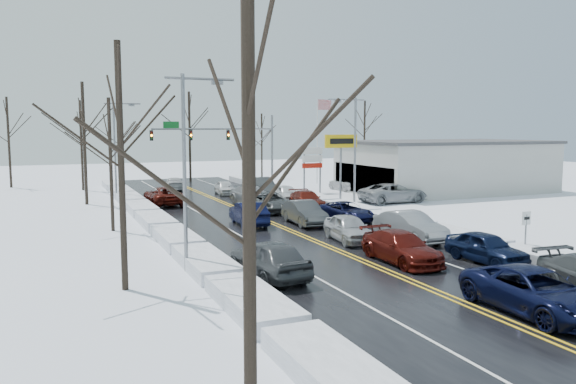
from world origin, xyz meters
name	(u,v)px	position (x,y,z in m)	size (l,w,h in m)	color
ground	(314,241)	(0.00, 0.00, 0.00)	(160.00, 160.00, 0.00)	white
road_surface	(300,235)	(0.00, 2.00, 0.01)	(14.00, 84.00, 0.01)	black
snow_bank_left	(178,245)	(-7.60, 2.00, 0.00)	(1.94, 72.00, 0.64)	white
snow_bank_right	(402,226)	(7.60, 2.00, 0.00)	(1.94, 72.00, 0.64)	white
traffic_signal_mast	(228,139)	(3.45, 27.99, 5.48)	(13.28, 0.39, 8.00)	slate
tires_plus_sign	(341,146)	(10.50, 15.99, 4.99)	(3.20, 0.34, 6.00)	slate
used_vehicles_sign	(312,160)	(10.50, 22.00, 3.32)	(2.20, 0.22, 4.65)	slate
speed_limit_sign	(526,225)	(8.20, -8.00, 1.63)	(0.55, 0.09, 2.35)	slate
flagpole	(319,134)	(15.17, 30.00, 5.93)	(1.87, 1.20, 10.00)	silver
dealership_building	(445,166)	(23.98, 18.00, 2.66)	(20.40, 12.40, 5.30)	#B4B5B0
streetlight_ne	(353,144)	(8.30, 10.00, 5.31)	(3.20, 0.25, 9.00)	slate
streetlight_sw	(189,156)	(-8.30, -4.00, 5.31)	(3.20, 0.25, 9.00)	slate
streetlight_nw	(117,142)	(-8.30, 24.00, 5.31)	(3.20, 0.25, 9.00)	slate
tree_left_a	(249,145)	(-11.00, -20.00, 6.29)	(3.60, 3.60, 9.00)	#2D231C
tree_left_b	(120,118)	(-11.50, -6.00, 6.99)	(4.00, 4.00, 10.00)	#2D231C
tree_left_c	(110,138)	(-10.50, 8.00, 5.94)	(3.40, 3.40, 8.50)	#2D231C
tree_left_d	(83,119)	(-11.20, 22.00, 7.33)	(4.20, 4.20, 10.50)	#2D231C
tree_left_e	(81,128)	(-10.80, 34.00, 6.64)	(3.80, 3.80, 9.50)	#2D231C
tree_far_a	(8,124)	(-18.00, 40.00, 6.99)	(4.00, 4.00, 10.00)	#2D231C
tree_far_b	(120,131)	(-6.00, 41.00, 6.29)	(3.60, 3.60, 9.00)	#2D231C
tree_far_c	(189,119)	(2.00, 39.00, 7.68)	(4.40, 4.40, 11.00)	#2D231C
tree_far_d	(262,133)	(12.00, 40.50, 5.94)	(3.40, 3.40, 8.50)	#2D231C
tree_far_e	(365,123)	(28.00, 41.00, 7.33)	(4.20, 4.20, 10.50)	#2D231C
queued_car_2	(535,313)	(1.58, -14.85, 0.00)	(2.63, 5.71, 1.59)	black
queued_car_3	(401,262)	(1.62, -6.53, 0.00)	(2.11, 5.19, 1.51)	#4C0F0A
queued_car_4	(349,241)	(1.80, -0.99, 0.00)	(1.84, 4.58, 1.56)	#AEB0B7
queued_car_5	(304,224)	(1.85, 5.31, 0.00)	(1.71, 4.91, 1.62)	#3C3F41
queued_car_6	(271,212)	(1.88, 11.71, 0.00)	(2.52, 5.47, 1.52)	#393B3D
queued_car_7	(252,205)	(1.84, 15.92, 0.00)	(2.27, 5.59, 1.62)	gray
queued_car_8	(225,195)	(1.90, 24.12, 0.00)	(1.64, 4.08, 1.39)	silver
queued_car_12	(485,263)	(5.41, -8.23, 0.00)	(1.79, 4.44, 1.51)	black
queued_car_13	(410,240)	(5.24, -2.18, 0.00)	(1.80, 5.15, 1.70)	gray
queued_car_14	(346,221)	(5.25, 5.51, 0.00)	(2.23, 4.83, 1.34)	black
queued_car_15	(307,209)	(5.26, 12.14, 0.00)	(2.02, 4.97, 1.44)	#53120B
queued_car_16	(286,202)	(5.34, 16.60, 0.00)	(1.80, 4.46, 1.52)	silver
queued_car_17	(262,195)	(5.29, 22.60, 0.00)	(1.82, 5.22, 1.72)	#383B3D
oncoming_car_0	(249,225)	(-1.72, 6.63, 0.00)	(1.69, 4.85, 1.60)	black
oncoming_car_1	(164,205)	(-5.14, 19.02, 0.00)	(2.62, 5.69, 1.58)	#4F110A
oncoming_car_2	(174,190)	(-1.94, 29.91, 0.00)	(1.94, 4.78, 1.39)	#B8B8BA
oncoming_car_3	(269,277)	(-5.38, -6.53, 0.00)	(2.03, 5.05, 1.72)	#434549
parked_car_0	(393,203)	(13.90, 12.48, 0.00)	(2.86, 6.21, 1.72)	#979A9E
parked_car_1	(409,198)	(17.08, 14.57, 0.00)	(2.10, 5.18, 1.50)	#45484A
parked_car_2	(346,190)	(14.81, 22.69, 0.00)	(2.01, 4.99, 1.70)	silver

